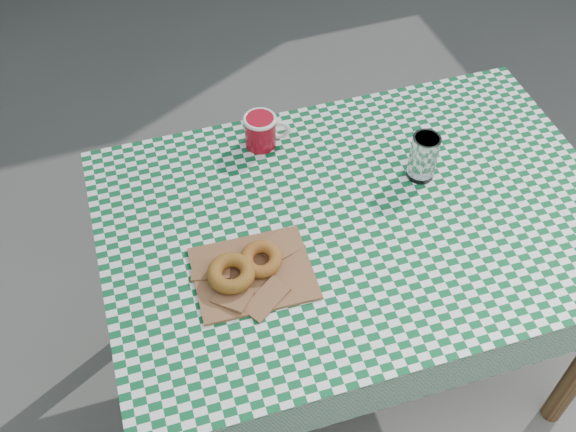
# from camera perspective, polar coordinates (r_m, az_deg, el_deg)

# --- Properties ---
(ground) EXTENTS (60.00, 60.00, 0.00)m
(ground) POSITION_cam_1_polar(r_m,az_deg,el_deg) (2.26, 9.32, -14.83)
(ground) COLOR #51514C
(ground) RESTS_ON ground
(table) EXTENTS (1.29, 0.88, 0.75)m
(table) POSITION_cam_1_polar(r_m,az_deg,el_deg) (1.97, 5.27, -7.18)
(table) COLOR brown
(table) RESTS_ON ground
(tablecloth) EXTENTS (1.31, 0.90, 0.01)m
(tablecloth) POSITION_cam_1_polar(r_m,az_deg,el_deg) (1.67, 6.17, -0.03)
(tablecloth) COLOR #0D552D
(tablecloth) RESTS_ON table
(paper_bag) EXTENTS (0.28, 0.23, 0.01)m
(paper_bag) POSITION_cam_1_polar(r_m,az_deg,el_deg) (1.55, -2.97, -4.81)
(paper_bag) COLOR olive
(paper_bag) RESTS_ON tablecloth
(bagel_front) EXTENTS (0.14, 0.14, 0.03)m
(bagel_front) POSITION_cam_1_polar(r_m,az_deg,el_deg) (1.52, -4.84, -4.85)
(bagel_front) COLOR olive
(bagel_front) RESTS_ON paper_bag
(bagel_back) EXTENTS (0.14, 0.14, 0.03)m
(bagel_back) POSITION_cam_1_polar(r_m,az_deg,el_deg) (1.54, -2.30, -3.67)
(bagel_back) COLOR #A15321
(bagel_back) RESTS_ON paper_bag
(coffee_mug) EXTENTS (0.20, 0.20, 0.09)m
(coffee_mug) POSITION_cam_1_polar(r_m,az_deg,el_deg) (1.81, -2.37, 7.19)
(coffee_mug) COLOR #9E0A1A
(coffee_mug) RESTS_ON tablecloth
(drinking_glass) EXTENTS (0.08, 0.08, 0.13)m
(drinking_glass) POSITION_cam_1_polar(r_m,az_deg,el_deg) (1.74, 11.40, 4.93)
(drinking_glass) COLOR silver
(drinking_glass) RESTS_ON tablecloth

